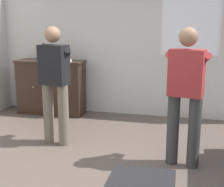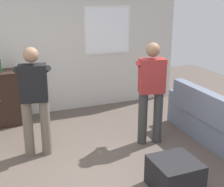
{
  "view_description": "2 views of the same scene",
  "coord_description": "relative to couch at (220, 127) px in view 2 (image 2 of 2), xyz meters",
  "views": [
    {
      "loc": [
        1.0,
        -3.1,
        1.74
      ],
      "look_at": [
        0.14,
        0.39,
        0.91
      ],
      "focal_mm": 50.0,
      "sensor_mm": 36.0,
      "label": 1
    },
    {
      "loc": [
        -1.37,
        -3.57,
        2.43
      ],
      "look_at": [
        0.2,
        0.34,
        1.04
      ],
      "focal_mm": 50.0,
      "sensor_mm": 36.0,
      "label": 2
    }
  ],
  "objects": [
    {
      "name": "ground",
      "position": [
        -1.98,
        -0.05,
        -0.34
      ],
      "size": [
        10.4,
        10.4,
        0.0
      ],
      "primitive_type": "plane",
      "color": "brown"
    },
    {
      "name": "wall_back_with_window",
      "position": [
        -1.95,
        2.6,
        1.07
      ],
      "size": [
        5.2,
        0.15,
        2.8
      ],
      "color": "beige",
      "rests_on": "ground"
    },
    {
      "name": "couch",
      "position": [
        0.0,
        0.0,
        0.0
      ],
      "size": [
        0.57,
        2.45,
        0.89
      ],
      "color": "slate",
      "rests_on": "ground"
    },
    {
      "name": "ottoman",
      "position": [
        -1.33,
        -0.73,
        -0.13
      ],
      "size": [
        0.57,
        0.57,
        0.4
      ],
      "primitive_type": "cube",
      "color": "black",
      "rests_on": "ground"
    },
    {
      "name": "person_standing_left",
      "position": [
        -2.79,
        0.84,
        0.6
      ],
      "size": [
        0.55,
        0.51,
        1.68
      ],
      "color": "#6B6051",
      "rests_on": "ground"
    },
    {
      "name": "person_standing_right",
      "position": [
        -0.99,
        0.55,
        0.6
      ],
      "size": [
        0.55,
        0.51,
        1.68
      ],
      "color": "#383838",
      "rests_on": "ground"
    }
  ]
}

